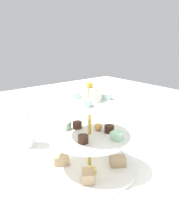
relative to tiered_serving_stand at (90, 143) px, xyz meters
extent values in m
plane|color=white|center=(0.00, 0.00, -0.09)|extent=(2.40, 2.40, 0.00)
cylinder|color=white|center=(0.00, 0.00, -0.08)|extent=(0.30, 0.30, 0.01)
cylinder|color=white|center=(0.00, 0.00, 0.02)|extent=(0.25, 0.25, 0.01)
cylinder|color=white|center=(0.00, 0.00, 0.13)|extent=(0.19, 0.19, 0.01)
cylinder|color=gold|center=(0.00, 0.00, 0.05)|extent=(0.01, 0.01, 0.27)
sphere|color=gold|center=(0.00, 0.00, 0.18)|extent=(0.02, 0.02, 0.02)
cube|color=tan|center=(-0.06, -0.07, -0.06)|extent=(0.05, 0.06, 0.03)
cube|color=tan|center=(0.06, -0.06, -0.06)|extent=(0.06, 0.06, 0.03)
cube|color=tan|center=(0.06, 0.07, -0.06)|extent=(0.05, 0.06, 0.03)
cube|color=tan|center=(-0.07, 0.06, -0.06)|extent=(0.06, 0.06, 0.03)
cylinder|color=#E5C660|center=(0.04, -0.03, -0.07)|extent=(0.04, 0.04, 0.01)
cylinder|color=#381E14|center=(0.03, 0.06, 0.04)|extent=(0.03, 0.03, 0.02)
cylinder|color=#381E14|center=(-0.06, 0.00, 0.04)|extent=(0.03, 0.03, 0.02)
cylinder|color=#381E14|center=(0.03, -0.05, 0.04)|extent=(0.03, 0.03, 0.02)
cube|color=#B2E5BC|center=(0.08, 0.04, 0.04)|extent=(0.04, 0.04, 0.02)
cube|color=#B2E5BC|center=(-0.08, -0.04, 0.04)|extent=(0.04, 0.04, 0.02)
sphere|color=gold|center=(-0.01, 0.04, 0.04)|extent=(0.02, 0.02, 0.02)
cylinder|color=silver|center=(-0.05, -0.01, 0.14)|extent=(0.03, 0.03, 0.02)
cylinder|color=silver|center=(0.03, -0.04, 0.14)|extent=(0.03, 0.03, 0.02)
cylinder|color=silver|center=(0.02, 0.05, 0.14)|extent=(0.03, 0.03, 0.02)
cylinder|color=white|center=(0.01, 0.01, 0.15)|extent=(0.04, 0.04, 0.04)
cube|color=silver|center=(-0.04, -0.03, 0.13)|extent=(0.09, 0.04, 0.00)
cube|color=silver|center=(0.04, -0.03, 0.13)|extent=(0.09, 0.03, 0.00)
cylinder|color=silver|center=(-0.28, -0.08, -0.02)|extent=(0.07, 0.07, 0.13)
cylinder|color=silver|center=(0.26, -0.11, -0.05)|extent=(0.06, 0.06, 0.08)
cube|color=silver|center=(-0.15, 0.30, -0.08)|extent=(0.16, 0.09, 0.00)
cylinder|color=silver|center=(0.21, 0.14, -0.04)|extent=(0.06, 0.06, 0.08)
camera|label=1|loc=(0.52, -0.43, 0.32)|focal=38.92mm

